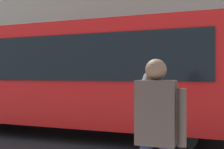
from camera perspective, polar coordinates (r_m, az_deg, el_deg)
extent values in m
plane|color=#232326|center=(7.79, 7.32, -12.61)|extent=(60.00, 60.00, 0.00)
cube|color=red|center=(8.17, -7.56, -0.02)|extent=(9.00, 2.50, 2.60)
cube|color=black|center=(7.09, -12.34, 3.24)|extent=(7.60, 0.06, 1.10)
cylinder|color=black|center=(10.82, -19.01, -6.41)|extent=(1.00, 0.28, 1.00)
cylinder|color=black|center=(8.44, 14.71, -8.19)|extent=(1.00, 0.28, 1.00)
cylinder|color=black|center=(6.28, 12.69, -10.98)|extent=(1.00, 0.28, 1.00)
cube|color=#473833|center=(2.96, 8.89, -7.55)|extent=(0.40, 0.24, 0.66)
sphere|color=brown|center=(2.93, 8.89, 1.00)|extent=(0.22, 0.22, 0.22)
cylinder|color=#473833|center=(2.92, 13.94, -8.43)|extent=(0.09, 0.09, 0.58)
cylinder|color=#473833|center=(3.13, 6.24, -3.10)|extent=(0.09, 0.48, 0.37)
cube|color=black|center=(3.25, 8.21, 0.53)|extent=(0.07, 0.01, 0.14)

